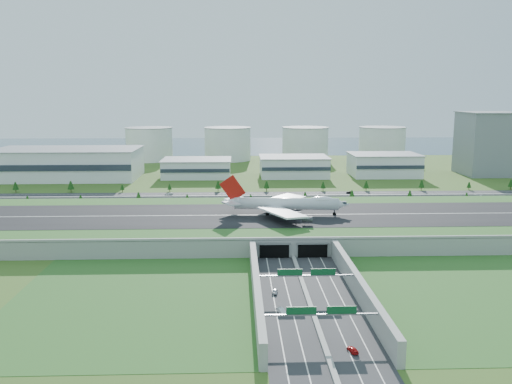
{
  "coord_description": "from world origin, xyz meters",
  "views": [
    {
      "loc": [
        -24.74,
        -280.72,
        71.88
      ],
      "look_at": [
        -13.63,
        35.0,
        14.27
      ],
      "focal_mm": 38.0,
      "sensor_mm": 36.0,
      "label": 1
    }
  ],
  "objects_px": {
    "office_tower": "(488,144)",
    "car_1": "(281,310)",
    "car_5": "(350,192)",
    "car_7": "(169,194)",
    "car_4": "(124,199)",
    "fuel_tank_a": "(149,144)",
    "car_6": "(479,195)",
    "boeing_747": "(285,204)",
    "car_2": "(326,270)",
    "car_0": "(275,291)",
    "car_3": "(353,350)"
  },
  "relations": [
    {
      "from": "fuel_tank_a",
      "to": "boeing_747",
      "type": "height_order",
      "value": "fuel_tank_a"
    },
    {
      "from": "office_tower",
      "to": "boeing_747",
      "type": "bearing_deg",
      "value": -135.79
    },
    {
      "from": "car_0",
      "to": "car_7",
      "type": "distance_m",
      "value": 206.15
    },
    {
      "from": "car_1",
      "to": "car_7",
      "type": "relative_size",
      "value": 0.84
    },
    {
      "from": "boeing_747",
      "to": "car_2",
      "type": "bearing_deg",
      "value": -75.92
    },
    {
      "from": "car_0",
      "to": "car_2",
      "type": "xyz_separation_m",
      "value": [
        22.72,
        23.55,
        -0.11
      ]
    },
    {
      "from": "car_5",
      "to": "car_7",
      "type": "xyz_separation_m",
      "value": [
        -131.01,
        -1.46,
        0.03
      ]
    },
    {
      "from": "fuel_tank_a",
      "to": "boeing_747",
      "type": "xyz_separation_m",
      "value": [
        120.79,
        -308.82,
        -3.41
      ]
    },
    {
      "from": "office_tower",
      "to": "car_2",
      "type": "height_order",
      "value": "office_tower"
    },
    {
      "from": "car_2",
      "to": "car_4",
      "type": "bearing_deg",
      "value": -32.23
    },
    {
      "from": "fuel_tank_a",
      "to": "car_4",
      "type": "bearing_deg",
      "value": -85.52
    },
    {
      "from": "car_4",
      "to": "car_5",
      "type": "bearing_deg",
      "value": -77.93
    },
    {
      "from": "car_1",
      "to": "car_4",
      "type": "relative_size",
      "value": 1.19
    },
    {
      "from": "car_1",
      "to": "car_6",
      "type": "bearing_deg",
      "value": 29.68
    },
    {
      "from": "car_3",
      "to": "car_5",
      "type": "distance_m",
      "value": 248.84
    },
    {
      "from": "car_2",
      "to": "boeing_747",
      "type": "bearing_deg",
      "value": -60.04
    },
    {
      "from": "car_1",
      "to": "car_7",
      "type": "xyz_separation_m",
      "value": [
        -63.46,
        214.03,
        0.04
      ]
    },
    {
      "from": "office_tower",
      "to": "car_6",
      "type": "distance_m",
      "value": 121.53
    },
    {
      "from": "fuel_tank_a",
      "to": "car_3",
      "type": "bearing_deg",
      "value": -74.18
    },
    {
      "from": "fuel_tank_a",
      "to": "car_6",
      "type": "bearing_deg",
      "value": -39.65
    },
    {
      "from": "car_0",
      "to": "car_7",
      "type": "height_order",
      "value": "car_7"
    },
    {
      "from": "car_4",
      "to": "car_7",
      "type": "xyz_separation_m",
      "value": [
        28.43,
        17.69,
        0.14
      ]
    },
    {
      "from": "car_7",
      "to": "car_3",
      "type": "bearing_deg",
      "value": 12.1
    },
    {
      "from": "fuel_tank_a",
      "to": "car_7",
      "type": "distance_m",
      "value": 213.17
    },
    {
      "from": "fuel_tank_a",
      "to": "car_7",
      "type": "relative_size",
      "value": 8.61
    },
    {
      "from": "car_4",
      "to": "office_tower",
      "type": "bearing_deg",
      "value": -64.76
    },
    {
      "from": "car_5",
      "to": "car_7",
      "type": "distance_m",
      "value": 131.02
    },
    {
      "from": "boeing_747",
      "to": "car_6",
      "type": "height_order",
      "value": "boeing_747"
    },
    {
      "from": "office_tower",
      "to": "car_4",
      "type": "bearing_deg",
      "value": -159.98
    },
    {
      "from": "car_0",
      "to": "car_2",
      "type": "bearing_deg",
      "value": 54.8
    },
    {
      "from": "car_2",
      "to": "car_6",
      "type": "bearing_deg",
      "value": -108.69
    },
    {
      "from": "boeing_747",
      "to": "car_5",
      "type": "distance_m",
      "value": 117.94
    },
    {
      "from": "boeing_747",
      "to": "car_6",
      "type": "relative_size",
      "value": 12.0
    },
    {
      "from": "boeing_747",
      "to": "car_1",
      "type": "bearing_deg",
      "value": -90.07
    },
    {
      "from": "car_0",
      "to": "car_6",
      "type": "distance_m",
      "value": 241.64
    },
    {
      "from": "office_tower",
      "to": "car_1",
      "type": "bearing_deg",
      "value": -124.48
    },
    {
      "from": "fuel_tank_a",
      "to": "car_3",
      "type": "height_order",
      "value": "fuel_tank_a"
    },
    {
      "from": "boeing_747",
      "to": "car_7",
      "type": "distance_m",
      "value": 126.59
    },
    {
      "from": "boeing_747",
      "to": "car_6",
      "type": "bearing_deg",
      "value": 36.82
    },
    {
      "from": "office_tower",
      "to": "car_2",
      "type": "relative_size",
      "value": 11.31
    },
    {
      "from": "car_2",
      "to": "car_3",
      "type": "distance_m",
      "value": 69.64
    },
    {
      "from": "car_0",
      "to": "car_3",
      "type": "relative_size",
      "value": 0.94
    },
    {
      "from": "car_0",
      "to": "car_5",
      "type": "bearing_deg",
      "value": 79.71
    },
    {
      "from": "boeing_747",
      "to": "car_1",
      "type": "relative_size",
      "value": 14.22
    },
    {
      "from": "car_6",
      "to": "car_3",
      "type": "bearing_deg",
      "value": 157.99
    },
    {
      "from": "car_0",
      "to": "car_1",
      "type": "distance_m",
      "value": 17.65
    },
    {
      "from": "car_7",
      "to": "car_4",
      "type": "bearing_deg",
      "value": -64.57
    },
    {
      "from": "car_6",
      "to": "car_5",
      "type": "bearing_deg",
      "value": 89.83
    },
    {
      "from": "car_2",
      "to": "office_tower",
      "type": "bearing_deg",
      "value": -103.89
    },
    {
      "from": "car_5",
      "to": "car_1",
      "type": "bearing_deg",
      "value": 4.11
    }
  ]
}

